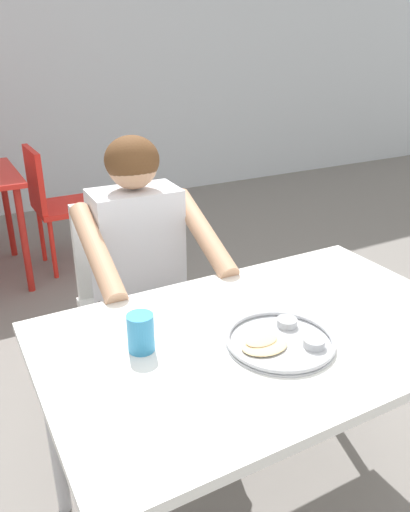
{
  "coord_description": "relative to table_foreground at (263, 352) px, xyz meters",
  "views": [
    {
      "loc": [
        -0.76,
        -0.91,
        1.51
      ],
      "look_at": [
        -0.08,
        0.34,
        0.88
      ],
      "focal_mm": 35.13,
      "sensor_mm": 36.0,
      "label": 1
    }
  ],
  "objects": [
    {
      "name": "chair_red_right",
      "position": [
        -0.08,
        2.36,
        -0.17
      ],
      "size": [
        0.4,
        0.42,
        0.85
      ],
      "color": "red",
      "rests_on": "ground"
    },
    {
      "name": "table_foreground",
      "position": [
        0.0,
        0.0,
        0.0
      ],
      "size": [
        1.26,
        0.78,
        0.73
      ],
      "color": "white",
      "rests_on": "ground"
    },
    {
      "name": "diner_foreground",
      "position": [
        -0.1,
        0.65,
        0.04
      ],
      "size": [
        0.5,
        0.56,
        1.18
      ],
      "color": "#2C2C2C",
      "rests_on": "ground"
    },
    {
      "name": "chair_foreground",
      "position": [
        -0.09,
        0.88,
        -0.16
      ],
      "size": [
        0.44,
        0.43,
        0.87
      ],
      "color": "silver",
      "rests_on": "ground"
    },
    {
      "name": "thali_tray",
      "position": [
        -0.0,
        -0.08,
        0.08
      ],
      "size": [
        0.3,
        0.3,
        0.03
      ],
      "color": "#B7BABF",
      "rests_on": "table_foreground"
    },
    {
      "name": "drinking_cup",
      "position": [
        -0.35,
        0.08,
        0.13
      ],
      "size": [
        0.07,
        0.07,
        0.11
      ],
      "color": "#338CBF",
      "rests_on": "table_foreground"
    },
    {
      "name": "back_wall",
      "position": [
        0.02,
        3.79,
        1.04
      ],
      "size": [
        12.0,
        0.12,
        3.4
      ],
      "primitive_type": "cube",
      "color": "silver",
      "rests_on": "ground"
    }
  ]
}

